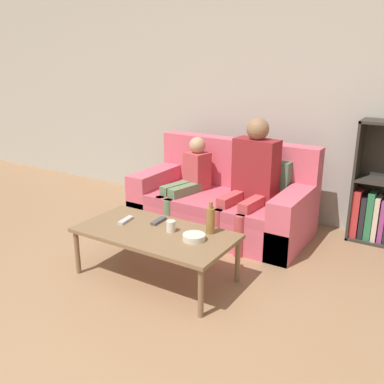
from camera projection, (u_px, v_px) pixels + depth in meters
ground_plane at (54, 362)px, 2.48m from camera, size 22.00×22.00×0.00m
wall_back at (265, 94)px, 4.46m from camera, size 12.00×0.06×2.60m
couch at (224, 202)px, 4.28m from camera, size 1.72×0.86×0.87m
coffee_table at (155, 235)px, 3.31m from camera, size 1.24×0.64×0.40m
person_adult at (252, 173)px, 3.94m from camera, size 0.43×0.63×1.16m
person_child at (188, 179)px, 4.27m from camera, size 0.34×0.63×0.91m
cup_near at (171, 226)px, 3.28m from camera, size 0.07×0.07×0.09m
tv_remote_0 at (126, 220)px, 3.49m from camera, size 0.07×0.18×0.02m
tv_remote_1 at (159, 221)px, 3.47m from camera, size 0.06×0.17×0.02m
snack_bowl at (194, 237)px, 3.13m from camera, size 0.17×0.17×0.05m
bottle at (211, 220)px, 3.23m from camera, size 0.07×0.07×0.25m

